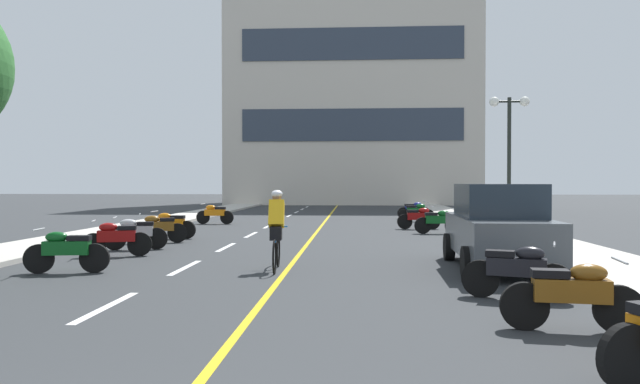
{
  "coord_description": "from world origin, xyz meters",
  "views": [
    {
      "loc": [
        1.68,
        -2.37,
        1.84
      ],
      "look_at": [
        0.25,
        21.37,
        1.47
      ],
      "focal_mm": 32.59,
      "sensor_mm": 36.0,
      "label": 1
    }
  ],
  "objects": [
    {
      "name": "motorcycle_8",
      "position": [
        4.7,
        18.8,
        0.47
      ],
      "size": [
        1.7,
        0.6,
        0.92
      ],
      "color": "black",
      "rests_on": "ground"
    },
    {
      "name": "motorcycle_10",
      "position": [
        -4.58,
        23.2,
        0.47
      ],
      "size": [
        1.7,
        0.6,
        0.92
      ],
      "color": "black",
      "rests_on": "ground"
    },
    {
      "name": "ground_plane",
      "position": [
        0.0,
        21.0,
        0.0
      ],
      "size": [
        140.0,
        140.0,
        0.0
      ],
      "primitive_type": "plane",
      "color": "#2D3033"
    },
    {
      "name": "cyclist_rider",
      "position": [
        0.02,
        9.8,
        0.89
      ],
      "size": [
        0.42,
        1.77,
        1.71
      ],
      "color": "black",
      "rests_on": "ground"
    },
    {
      "name": "street_lamp_mid",
      "position": [
        7.35,
        19.36,
        3.72
      ],
      "size": [
        1.46,
        0.36,
        4.9
      ],
      "color": "black",
      "rests_on": "curb_right"
    },
    {
      "name": "lane_dash_3",
      "position": [
        -2.0,
        14.0,
        0.0
      ],
      "size": [
        0.14,
        2.2,
        0.01
      ],
      "primitive_type": "cube",
      "color": "silver",
      "rests_on": "ground"
    },
    {
      "name": "lane_dash_7",
      "position": [
        -2.0,
        30.0,
        0.0
      ],
      "size": [
        0.14,
        2.2,
        0.01
      ],
      "primitive_type": "cube",
      "color": "silver",
      "rests_on": "ground"
    },
    {
      "name": "motorcycle_2",
      "position": [
        4.24,
        6.91,
        0.47
      ],
      "size": [
        1.64,
        0.78,
        0.92
      ],
      "color": "black",
      "rests_on": "ground"
    },
    {
      "name": "motorcycle_1",
      "position": [
        4.36,
        4.94,
        0.47
      ],
      "size": [
        1.7,
        0.6,
        0.92
      ],
      "color": "black",
      "rests_on": "ground"
    },
    {
      "name": "motorcycle_4",
      "position": [
        -4.27,
        11.74,
        0.47
      ],
      "size": [
        1.66,
        0.72,
        0.92
      ],
      "color": "black",
      "rests_on": "ground"
    },
    {
      "name": "curb_left",
      "position": [
        -7.2,
        24.0,
        0.06
      ],
      "size": [
        2.4,
        72.0,
        0.12
      ],
      "primitive_type": "cube",
      "color": "#B7B2A8",
      "rests_on": "ground"
    },
    {
      "name": "parked_car_near",
      "position": [
        4.73,
        10.17,
        0.92
      ],
      "size": [
        2.03,
        4.25,
        1.82
      ],
      "color": "black",
      "rests_on": "ground"
    },
    {
      "name": "lane_dash_5",
      "position": [
        -2.0,
        22.0,
        0.0
      ],
      "size": [
        0.14,
        2.2,
        0.01
      ],
      "primitive_type": "cube",
      "color": "silver",
      "rests_on": "ground"
    },
    {
      "name": "lane_dash_2",
      "position": [
        -2.0,
        10.0,
        0.0
      ],
      "size": [
        0.14,
        2.2,
        0.01
      ],
      "primitive_type": "cube",
      "color": "silver",
      "rests_on": "ground"
    },
    {
      "name": "centre_line_yellow",
      "position": [
        0.25,
        24.0,
        0.0
      ],
      "size": [
        0.12,
        66.0,
        0.01
      ],
      "primitive_type": "cube",
      "color": "gold",
      "rests_on": "ground"
    },
    {
      "name": "lane_dash_10",
      "position": [
        -2.0,
        42.0,
        0.0
      ],
      "size": [
        0.14,
        2.2,
        0.01
      ],
      "primitive_type": "cube",
      "color": "silver",
      "rests_on": "ground"
    },
    {
      "name": "motorcycle_5",
      "position": [
        -4.35,
        13.22,
        0.47
      ],
      "size": [
        1.67,
        0.68,
        0.92
      ],
      "color": "black",
      "rests_on": "ground"
    },
    {
      "name": "motorcycle_6",
      "position": [
        -4.31,
        14.98,
        0.47
      ],
      "size": [
        1.64,
        0.79,
        0.92
      ],
      "color": "black",
      "rests_on": "ground"
    },
    {
      "name": "lane_dash_9",
      "position": [
        -2.0,
        38.0,
        0.0
      ],
      "size": [
        0.14,
        2.2,
        0.01
      ],
      "primitive_type": "cube",
      "color": "silver",
      "rests_on": "ground"
    },
    {
      "name": "lane_dash_6",
      "position": [
        -2.0,
        26.0,
        0.0
      ],
      "size": [
        0.14,
        2.2,
        0.01
      ],
      "primitive_type": "cube",
      "color": "silver",
      "rests_on": "ground"
    },
    {
      "name": "motorcycle_11",
      "position": [
        4.61,
        25.38,
        0.47
      ],
      "size": [
        1.7,
        0.6,
        0.92
      ],
      "color": "black",
      "rests_on": "ground"
    },
    {
      "name": "curb_right",
      "position": [
        7.2,
        24.0,
        0.06
      ],
      "size": [
        2.4,
        72.0,
        0.12
      ],
      "primitive_type": "cube",
      "color": "#B7B2A8",
      "rests_on": "ground"
    },
    {
      "name": "motorcycle_7",
      "position": [
        -4.41,
        16.42,
        0.47
      ],
      "size": [
        1.7,
        0.6,
        0.92
      ],
      "color": "black",
      "rests_on": "ground"
    },
    {
      "name": "lane_dash_11",
      "position": [
        -2.0,
        46.0,
        0.0
      ],
      "size": [
        0.14,
        2.2,
        0.01
      ],
      "primitive_type": "cube",
      "color": "silver",
      "rests_on": "ground"
    },
    {
      "name": "lane_dash_1",
      "position": [
        -2.0,
        6.0,
        0.0
      ],
      "size": [
        0.14,
        2.2,
        0.01
      ],
      "primitive_type": "cube",
      "color": "silver",
      "rests_on": "ground"
    },
    {
      "name": "lane_dash_4",
      "position": [
        -2.0,
        18.0,
        0.0
      ],
      "size": [
        0.14,
        2.2,
        0.01
      ],
      "primitive_type": "cube",
      "color": "silver",
      "rests_on": "ground"
    },
    {
      "name": "motorcycle_3",
      "position": [
        -4.2,
        9.1,
        0.47
      ],
      "size": [
        1.7,
        0.6,
        0.92
      ],
      "color": "black",
      "rests_on": "ground"
    },
    {
      "name": "lane_dash_8",
      "position": [
        -2.0,
        34.0,
        0.0
      ],
      "size": [
        0.14,
        2.2,
        0.01
      ],
      "primitive_type": "cube",
      "color": "silver",
      "rests_on": "ground"
    },
    {
      "name": "office_building",
      "position": [
        1.42,
        49.21,
        10.96
      ],
      "size": [
        21.43,
        8.53,
        21.93
      ],
      "color": "beige",
      "rests_on": "ground"
    },
    {
      "name": "motorcycle_9",
      "position": [
        4.22,
        20.82,
        0.47
      ],
      "size": [
        1.7,
        0.6,
        0.92
      ],
      "color": "black",
      "rests_on": "ground"
    },
    {
      "name": "motorcycle_12",
      "position": [
        4.71,
        27.52,
        0.47
      ],
      "size": [
        1.7,
        0.6,
        0.92
      ],
      "color": "black",
      "rests_on": "ground"
    }
  ]
}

